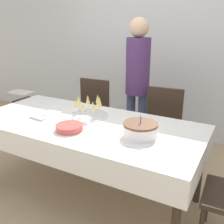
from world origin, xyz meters
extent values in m
plane|color=tan|center=(0.00, 0.00, 0.00)|extent=(12.00, 12.00, 0.00)
cube|color=silver|center=(0.00, 1.85, 1.35)|extent=(8.00, 0.05, 2.70)
cube|color=white|center=(0.00, 0.00, 0.75)|extent=(2.06, 0.93, 0.03)
cube|color=white|center=(0.00, 0.00, 0.66)|extent=(2.09, 0.96, 0.21)
cylinder|color=#38281E|center=(0.97, -0.40, 0.37)|extent=(0.06, 0.06, 0.74)
cylinder|color=#38281E|center=(-0.97, 0.40, 0.37)|extent=(0.06, 0.06, 0.74)
cylinder|color=#38281E|center=(0.97, 0.40, 0.37)|extent=(0.06, 0.06, 0.74)
cube|color=#38281E|center=(-0.46, 0.71, 0.42)|extent=(0.44, 0.44, 0.04)
cube|color=#38281E|center=(-0.48, 0.91, 0.69)|extent=(0.40, 0.06, 0.50)
cylinder|color=#38281E|center=(-0.27, 0.55, 0.20)|extent=(0.04, 0.04, 0.40)
cylinder|color=#38281E|center=(-0.63, 0.52, 0.20)|extent=(0.04, 0.04, 0.40)
cylinder|color=#38281E|center=(-0.29, 0.90, 0.20)|extent=(0.04, 0.04, 0.40)
cylinder|color=#38281E|center=(-0.65, 0.88, 0.20)|extent=(0.04, 0.04, 0.40)
cube|color=#38281E|center=(0.46, 0.71, 0.42)|extent=(0.45, 0.45, 0.04)
cube|color=#38281E|center=(0.45, 0.91, 0.69)|extent=(0.40, 0.07, 0.50)
cylinder|color=#38281E|center=(0.66, 0.55, 0.20)|extent=(0.04, 0.04, 0.40)
cylinder|color=#38281E|center=(0.30, 0.52, 0.20)|extent=(0.04, 0.04, 0.40)
cylinder|color=#38281E|center=(0.63, 0.91, 0.20)|extent=(0.04, 0.04, 0.40)
cylinder|color=#38281E|center=(0.27, 0.88, 0.20)|extent=(0.04, 0.04, 0.40)
cylinder|color=#38281E|center=(1.09, 0.17, 0.20)|extent=(0.04, 0.04, 0.40)
cylinder|color=white|center=(0.55, -0.04, 0.81)|extent=(0.27, 0.27, 0.09)
cylinder|color=brown|center=(0.55, -0.04, 0.87)|extent=(0.28, 0.28, 0.02)
cylinder|color=#3F72D8|center=(0.55, -0.04, 0.91)|extent=(0.01, 0.01, 0.06)
sphere|color=#F9CC4C|center=(0.55, -0.04, 0.95)|extent=(0.01, 0.01, 0.01)
cylinder|color=silver|center=(-0.07, 0.16, 0.77)|extent=(0.37, 0.37, 0.01)
cylinder|color=silver|center=(0.03, 0.16, 0.78)|extent=(0.05, 0.05, 0.00)
cylinder|color=silver|center=(0.03, 0.16, 0.82)|extent=(0.01, 0.01, 0.08)
cone|color=#E0CC72|center=(0.03, 0.16, 0.91)|extent=(0.04, 0.04, 0.08)
cylinder|color=silver|center=(0.00, 0.24, 0.78)|extent=(0.05, 0.05, 0.00)
cylinder|color=silver|center=(0.00, 0.24, 0.82)|extent=(0.01, 0.01, 0.08)
cone|color=#E0CC72|center=(0.00, 0.24, 0.91)|extent=(0.04, 0.04, 0.08)
cylinder|color=silver|center=(-0.06, 0.31, 0.78)|extent=(0.05, 0.05, 0.00)
cylinder|color=silver|center=(-0.06, 0.31, 0.82)|extent=(0.01, 0.01, 0.08)
cone|color=#E0CC72|center=(-0.06, 0.31, 0.91)|extent=(0.04, 0.04, 0.08)
cylinder|color=silver|center=(-0.13, 0.24, 0.78)|extent=(0.05, 0.05, 0.00)
cylinder|color=silver|center=(-0.13, 0.24, 0.82)|extent=(0.01, 0.01, 0.08)
cone|color=#E0CC72|center=(-0.13, 0.24, 0.91)|extent=(0.04, 0.04, 0.08)
cylinder|color=silver|center=(-0.19, 0.17, 0.78)|extent=(0.05, 0.05, 0.00)
cylinder|color=silver|center=(-0.19, 0.17, 0.82)|extent=(0.01, 0.01, 0.08)
cone|color=#E0CC72|center=(-0.19, 0.17, 0.91)|extent=(0.04, 0.04, 0.08)
cylinder|color=silver|center=(-0.15, 0.08, 0.78)|extent=(0.05, 0.05, 0.00)
cylinder|color=silver|center=(-0.15, 0.08, 0.82)|extent=(0.01, 0.01, 0.08)
cone|color=#E0CC72|center=(-0.15, 0.08, 0.91)|extent=(0.04, 0.04, 0.08)
cylinder|color=silver|center=(-0.06, 0.04, 0.78)|extent=(0.05, 0.05, 0.00)
cylinder|color=silver|center=(-0.06, 0.04, 0.82)|extent=(0.01, 0.01, 0.08)
cone|color=#E0CC72|center=(-0.06, 0.04, 0.91)|extent=(0.04, 0.04, 0.08)
cylinder|color=silver|center=(0.02, 0.09, 0.78)|extent=(0.05, 0.05, 0.00)
cylinder|color=silver|center=(0.02, 0.09, 0.82)|extent=(0.01, 0.01, 0.08)
cone|color=#E0CC72|center=(0.02, 0.09, 0.91)|extent=(0.04, 0.04, 0.08)
cylinder|color=#CC4C47|center=(-0.02, -0.21, 0.77)|extent=(0.23, 0.23, 0.01)
cylinder|color=#CC4C47|center=(-0.02, -0.21, 0.78)|extent=(0.23, 0.23, 0.01)
cylinder|color=#CC4C47|center=(-0.02, -0.21, 0.79)|extent=(0.23, 0.23, 0.01)
cylinder|color=#CC4C47|center=(-0.02, -0.21, 0.79)|extent=(0.23, 0.23, 0.01)
cylinder|color=#CC4C47|center=(-0.02, -0.21, 0.80)|extent=(0.23, 0.23, 0.01)
cylinder|color=#CC4C47|center=(-0.02, -0.21, 0.81)|extent=(0.23, 0.23, 0.01)
cylinder|color=#CC4C47|center=(-0.02, -0.21, 0.81)|extent=(0.23, 0.23, 0.01)
cylinder|color=white|center=(-0.03, -0.01, 0.77)|extent=(0.16, 0.16, 0.01)
cylinder|color=white|center=(-0.03, -0.01, 0.78)|extent=(0.16, 0.16, 0.01)
cylinder|color=white|center=(-0.03, -0.01, 0.79)|extent=(0.16, 0.16, 0.01)
cylinder|color=white|center=(-0.03, -0.01, 0.79)|extent=(0.16, 0.16, 0.01)
cylinder|color=white|center=(-0.03, -0.01, 0.80)|extent=(0.16, 0.16, 0.01)
cube|color=silver|center=(0.61, -0.25, 0.77)|extent=(0.30, 0.03, 0.00)
cube|color=silver|center=(-0.44, -0.14, 0.78)|extent=(0.17, 0.07, 0.02)
cube|color=white|center=(-0.42, 0.02, 0.77)|extent=(0.15, 0.15, 0.01)
cylinder|color=#3F4C72|center=(0.00, 0.98, 0.41)|extent=(0.11, 0.11, 0.81)
cylinder|color=#3F4C72|center=(0.16, 0.98, 0.41)|extent=(0.11, 0.11, 0.81)
cylinder|color=#4C2D60|center=(0.08, 0.98, 1.14)|extent=(0.28, 0.28, 0.64)
sphere|color=#D8B293|center=(0.08, 0.98, 1.57)|extent=(0.22, 0.22, 0.22)
cube|color=#38281E|center=(-1.51, 0.74, 0.55)|extent=(0.30, 0.30, 0.03)
cube|color=silver|center=(-1.51, 0.64, 0.70)|extent=(0.33, 0.20, 0.02)
cylinder|color=#38281E|center=(-1.62, 0.63, 0.27)|extent=(0.03, 0.03, 0.54)
cylinder|color=#38281E|center=(-1.40, 0.63, 0.27)|extent=(0.03, 0.03, 0.54)
cylinder|color=#38281E|center=(-1.62, 0.85, 0.27)|extent=(0.03, 0.03, 0.54)
cylinder|color=#38281E|center=(-1.40, 0.85, 0.27)|extent=(0.03, 0.03, 0.54)
camera|label=1|loc=(1.26, -1.82, 1.64)|focal=42.00mm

